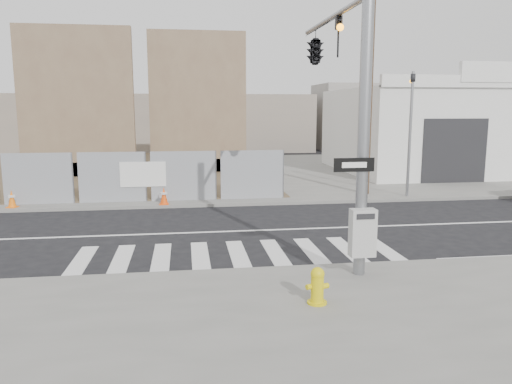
{
  "coord_description": "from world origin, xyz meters",
  "views": [
    {
      "loc": [
        -1.35,
        -15.18,
        3.82
      ],
      "look_at": [
        0.7,
        -0.96,
        1.4
      ],
      "focal_mm": 35.0,
      "sensor_mm": 36.0,
      "label": 1
    }
  ],
  "objects": [
    {
      "name": "auto_shop",
      "position": [
        14.0,
        12.97,
        2.54
      ],
      "size": [
        12.0,
        10.2,
        5.95
      ],
      "color": "silver",
      "rests_on": "sidewalk_far"
    },
    {
      "name": "traffic_cone_d",
      "position": [
        -2.17,
        4.22,
        0.45
      ],
      "size": [
        0.36,
        0.36,
        0.68
      ],
      "rotation": [
        0.0,
        0.0,
        -0.03
      ],
      "color": "#F94D0D",
      "rests_on": "sidewalk_far"
    },
    {
      "name": "utility_pole_right",
      "position": [
        6.5,
        5.5,
        5.2
      ],
      "size": [
        1.6,
        0.28,
        10.0
      ],
      "color": "#4B3423",
      "rests_on": "sidewalk_far"
    },
    {
      "name": "fire_hydrant",
      "position": [
        1.11,
        -6.36,
        0.48
      ],
      "size": [
        0.49,
        0.49,
        0.72
      ],
      "rotation": [
        0.0,
        0.0,
        0.35
      ],
      "color": "#D6C20B",
      "rests_on": "sidewalk_near"
    },
    {
      "name": "sidewalk_far",
      "position": [
        0.0,
        14.0,
        0.06
      ],
      "size": [
        50.0,
        20.0,
        0.12
      ],
      "primitive_type": "cube",
      "color": "slate",
      "rests_on": "ground"
    },
    {
      "name": "ground",
      "position": [
        0.0,
        0.0,
        0.0
      ],
      "size": [
        100.0,
        100.0,
        0.0
      ],
      "primitive_type": "plane",
      "color": "black",
      "rests_on": "ground"
    },
    {
      "name": "traffic_cone_c",
      "position": [
        -7.84,
        4.43,
        0.45
      ],
      "size": [
        0.44,
        0.44,
        0.67
      ],
      "rotation": [
        0.0,
        0.0,
        -0.36
      ],
      "color": "orange",
      "rests_on": "sidewalk_far"
    },
    {
      "name": "signal_pole",
      "position": [
        2.49,
        -2.05,
        4.78
      ],
      "size": [
        0.96,
        5.87,
        7.0
      ],
      "color": "gray",
      "rests_on": "sidewalk_near"
    },
    {
      "name": "concrete_wall_right",
      "position": [
        -0.5,
        14.08,
        3.38
      ],
      "size": [
        5.5,
        1.3,
        8.0
      ],
      "color": "brown",
      "rests_on": "sidewalk_far"
    },
    {
      "name": "concrete_wall_left",
      "position": [
        -7.0,
        13.08,
        3.38
      ],
      "size": [
        6.0,
        1.3,
        8.0
      ],
      "color": "brown",
      "rests_on": "sidewalk_far"
    },
    {
      "name": "far_signal_pole",
      "position": [
        8.0,
        4.6,
        3.48
      ],
      "size": [
        0.16,
        0.2,
        5.6
      ],
      "color": "gray",
      "rests_on": "sidewalk_far"
    }
  ]
}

